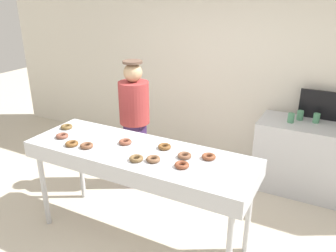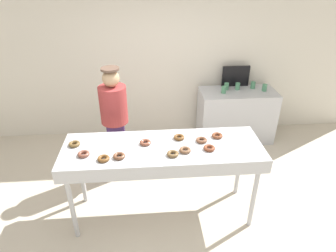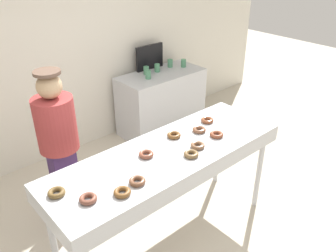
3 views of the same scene
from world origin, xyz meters
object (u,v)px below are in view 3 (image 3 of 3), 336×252
Objects in this scene: chocolate_donut_6 at (146,154)px; paper_cup_4 at (183,63)px; chocolate_donut_0 at (88,199)px; paper_cup_3 at (146,70)px; paper_cup_0 at (170,63)px; chocolate_donut_9 at (174,135)px; prep_counter at (161,102)px; chocolate_donut_1 at (191,154)px; chocolate_donut_10 at (199,130)px; chocolate_donut_5 at (122,192)px; chocolate_donut_2 at (56,193)px; paper_cup_2 at (148,75)px; paper_cup_1 at (157,68)px; chocolate_donut_4 at (207,120)px; fryer_conveyor at (168,159)px; menu_display at (150,57)px; chocolate_donut_7 at (198,146)px; worker_baker at (59,140)px; chocolate_donut_8 at (137,181)px; chocolate_donut_3 at (217,135)px.

chocolate_donut_6 is 1.09× the size of paper_cup_4.
chocolate_donut_0 reaches higher than paper_cup_3.
chocolate_donut_0 is 3.28m from paper_cup_0.
chocolate_donut_9 reaches higher than prep_counter.
paper_cup_0 is at bearing 52.23° from chocolate_donut_1.
chocolate_donut_9 is 2.31m from paper_cup_0.
chocolate_donut_10 is 2.22m from paper_cup_0.
chocolate_donut_5 is 1.09× the size of paper_cup_4.
chocolate_donut_6 is 0.10× the size of prep_counter.
paper_cup_2 is at bearing 37.02° from chocolate_donut_2.
chocolate_donut_0 is 1.09× the size of paper_cup_4.
chocolate_donut_6 is at bearing 139.11° from chocolate_donut_1.
paper_cup_1 is (1.33, 2.06, -0.06)m from chocolate_donut_1.
chocolate_donut_4 is (0.57, 0.34, 0.00)m from chocolate_donut_1.
fryer_conveyor is at bearing -123.26° from paper_cup_3.
paper_cup_0 is at bearing 23.02° from prep_counter.
menu_display is at bearing 47.84° from paper_cup_2.
chocolate_donut_7 is at bearing -121.97° from prep_counter.
paper_cup_1 is at bearing 89.85° from prep_counter.
worker_baker is 3.49× the size of menu_display.
chocolate_donut_5 is 1.09× the size of paper_cup_0.
chocolate_donut_7 is 0.08× the size of worker_baker.
paper_cup_0 is at bearing 55.61° from chocolate_donut_10.
chocolate_donut_8 is at bearing 179.51° from chocolate_donut_1.
chocolate_donut_8 is (-1.00, -0.08, 0.00)m from chocolate_donut_3.
worker_baker is (-1.14, 1.00, -0.06)m from chocolate_donut_3.
worker_baker is at bearing 123.66° from chocolate_donut_1.
prep_counter is at bearing -156.98° from paper_cup_0.
chocolate_donut_5 reaches higher than paper_cup_0.
paper_cup_2 is at bearing 63.94° from chocolate_donut_7.
paper_cup_0 is (1.05, 1.75, -0.06)m from chocolate_donut_4.
chocolate_donut_7 is at bearing -126.05° from paper_cup_0.
chocolate_donut_5 is at bearing -141.80° from paper_cup_4.
chocolate_donut_4 and chocolate_donut_7 have the same top height.
paper_cup_1 is at bearing -173.87° from paper_cup_0.
chocolate_donut_7 is 1.00× the size of chocolate_donut_8.
chocolate_donut_4 is 0.22m from chocolate_donut_10.
fryer_conveyor is 0.89m from chocolate_donut_0.
chocolate_donut_3 is 2.31m from paper_cup_4.
paper_cup_2 is (1.05, 1.92, -0.06)m from chocolate_donut_1.
chocolate_donut_9 reaches higher than paper_cup_2.
prep_counter is at bearing 64.20° from chocolate_donut_3.
chocolate_donut_1 is 0.74m from chocolate_donut_5.
chocolate_donut_1 is 2.37m from paper_cup_3.
paper_cup_1 is at bearing 47.02° from chocolate_donut_8.
worker_baker reaches higher than chocolate_donut_3.
paper_cup_4 is (1.78, 1.96, -0.06)m from chocolate_donut_1.
chocolate_donut_3 is 1.00× the size of chocolate_donut_8.
worker_baker is at bearing 88.70° from chocolate_donut_5.
prep_counter is at bearing -90.15° from paper_cup_1.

